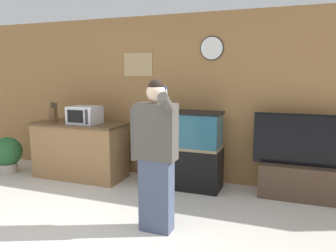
{
  "coord_description": "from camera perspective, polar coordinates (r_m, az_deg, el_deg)",
  "views": [
    {
      "loc": [
        1.8,
        -2.21,
        1.69
      ],
      "look_at": [
        0.39,
        1.54,
        1.05
      ],
      "focal_mm": 35.0,
      "sensor_mm": 36.0,
      "label": 1
    }
  ],
  "objects": [
    {
      "name": "person_standing",
      "position": [
        3.47,
        -2.22,
        -4.9
      ],
      "size": [
        0.52,
        0.39,
        1.64
      ],
      "color": "#424C66",
      "rests_on": "ground_plane"
    },
    {
      "name": "microwave",
      "position": [
        5.35,
        -14.31,
        1.88
      ],
      "size": [
        0.46,
        0.39,
        0.28
      ],
      "color": "silver",
      "rests_on": "counter_island"
    },
    {
      "name": "tv_on_stand",
      "position": [
        4.83,
        21.78,
        -7.69
      ],
      "size": [
        1.24,
        0.4,
        1.16
      ],
      "color": "#4C3828",
      "rests_on": "ground_plane"
    },
    {
      "name": "potted_plant",
      "position": [
        6.28,
        -26.2,
        -4.26
      ],
      "size": [
        0.5,
        0.5,
        0.62
      ],
      "color": "#B2A899",
      "rests_on": "ground_plane"
    },
    {
      "name": "counter_island",
      "position": [
        5.56,
        -15.04,
        -4.05
      ],
      "size": [
        1.52,
        0.66,
        0.91
      ],
      "color": "olive",
      "rests_on": "ground_plane"
    },
    {
      "name": "wall_back_paneled",
      "position": [
        5.28,
        0.68,
        4.89
      ],
      "size": [
        10.0,
        0.08,
        2.6
      ],
      "color": "olive",
      "rests_on": "ground_plane"
    },
    {
      "name": "aquarium_on_stand",
      "position": [
        4.89,
        2.45,
        -4.1
      ],
      "size": [
        1.17,
        0.47,
        1.15
      ],
      "color": "black",
      "rests_on": "ground_plane"
    },
    {
      "name": "knife_block",
      "position": [
        5.82,
        -19.33,
        2.03
      ],
      "size": [
        0.1,
        0.09,
        0.32
      ],
      "color": "brown",
      "rests_on": "counter_island"
    }
  ]
}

